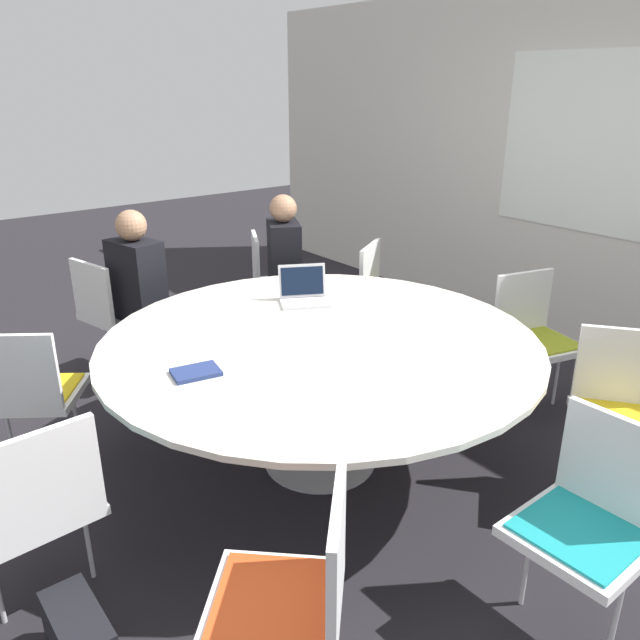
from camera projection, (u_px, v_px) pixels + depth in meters
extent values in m
plane|color=black|center=(320.00, 461.00, 3.49)|extent=(16.00, 16.00, 0.00)
cube|color=silver|center=(610.00, 173.00, 4.57)|extent=(8.00, 0.06, 2.70)
cube|color=white|center=(612.00, 146.00, 4.48)|extent=(1.80, 0.01, 1.30)
cylinder|color=#B7B7BC|center=(320.00, 459.00, 3.49)|extent=(0.61, 0.61, 0.02)
cylinder|color=#B7B7BC|center=(320.00, 403.00, 3.36)|extent=(0.16, 0.16, 0.70)
cylinder|color=silver|center=(320.00, 341.00, 3.23)|extent=(2.26, 2.26, 0.03)
cube|color=white|center=(281.00, 286.00, 4.97)|extent=(0.59, 0.58, 0.04)
cube|color=#4C5156|center=(281.00, 283.00, 4.96)|extent=(0.52, 0.51, 0.01)
cube|color=white|center=(256.00, 261.00, 4.86)|extent=(0.38, 0.22, 0.40)
cylinder|color=silver|center=(279.00, 307.00, 5.22)|extent=(0.02, 0.02, 0.43)
cylinder|color=silver|center=(285.00, 322.00, 4.89)|extent=(0.02, 0.02, 0.43)
cube|color=white|center=(121.00, 315.00, 4.37)|extent=(0.52, 0.51, 0.04)
cube|color=#4C5156|center=(120.00, 312.00, 4.36)|extent=(0.46, 0.45, 0.01)
cube|color=white|center=(92.00, 292.00, 4.15)|extent=(0.41, 0.12, 0.40)
cylinder|color=silver|center=(110.00, 340.00, 4.56)|extent=(0.02, 0.02, 0.43)
cylinder|color=silver|center=(140.00, 352.00, 4.35)|extent=(0.02, 0.02, 0.43)
cube|color=white|center=(37.00, 394.00, 3.27)|extent=(0.60, 0.60, 0.04)
cube|color=gold|center=(36.00, 390.00, 3.26)|extent=(0.53, 0.53, 0.01)
cube|color=white|center=(14.00, 373.00, 3.01)|extent=(0.27, 0.36, 0.40)
cylinder|color=silver|center=(10.00, 434.00, 3.35)|extent=(0.02, 0.02, 0.43)
cylinder|color=silver|center=(78.00, 433.00, 3.36)|extent=(0.02, 0.02, 0.43)
cube|color=white|center=(33.00, 508.00, 2.41)|extent=(0.45, 0.46, 0.04)
cube|color=teal|center=(32.00, 502.00, 2.40)|extent=(0.39, 0.41, 0.01)
cube|color=white|center=(42.00, 483.00, 2.19)|extent=(0.06, 0.42, 0.40)
cylinder|color=silver|center=(87.00, 536.00, 2.60)|extent=(0.02, 0.02, 0.43)
cube|color=white|center=(274.00, 608.00, 1.95)|extent=(0.61, 0.61, 0.04)
cube|color=#E04C1E|center=(274.00, 602.00, 1.94)|extent=(0.54, 0.53, 0.01)
cube|color=white|center=(337.00, 557.00, 1.85)|extent=(0.32, 0.31, 0.40)
cylinder|color=silver|center=(284.00, 619.00, 2.20)|extent=(0.02, 0.02, 0.43)
cube|color=white|center=(578.00, 537.00, 2.25)|extent=(0.44, 0.42, 0.04)
cube|color=teal|center=(579.00, 531.00, 2.24)|extent=(0.39, 0.37, 0.01)
cube|color=white|center=(616.00, 466.00, 2.28)|extent=(0.42, 0.03, 0.40)
cylinder|color=silver|center=(616.00, 618.00, 2.20)|extent=(0.02, 0.02, 0.43)
cylinder|color=silver|center=(527.00, 561.00, 2.47)|extent=(0.02, 0.02, 0.43)
cube|color=white|center=(620.00, 425.00, 2.98)|extent=(0.60, 0.60, 0.04)
cube|color=gold|center=(621.00, 420.00, 2.97)|extent=(0.53, 0.53, 0.01)
cube|color=white|center=(621.00, 366.00, 3.08)|extent=(0.35, 0.28, 0.40)
cylinder|color=silver|center=(573.00, 461.00, 3.11)|extent=(0.02, 0.02, 0.43)
cube|color=white|center=(540.00, 345.00, 3.87)|extent=(0.52, 0.53, 0.04)
cube|color=olive|center=(540.00, 341.00, 3.86)|extent=(0.46, 0.47, 0.01)
cube|color=white|center=(523.00, 302.00, 3.96)|extent=(0.14, 0.41, 0.40)
cylinder|color=silver|center=(557.00, 374.00, 4.02)|extent=(0.02, 0.02, 0.43)
cylinder|color=silver|center=(512.00, 384.00, 3.89)|extent=(0.02, 0.02, 0.43)
cube|color=white|center=(394.00, 302.00, 4.62)|extent=(0.58, 0.59, 0.04)
cube|color=olive|center=(394.00, 299.00, 4.61)|extent=(0.51, 0.52, 0.01)
cube|color=white|center=(370.00, 271.00, 4.60)|extent=(0.24, 0.38, 0.40)
cylinder|color=silver|center=(399.00, 323.00, 4.86)|extent=(0.02, 0.02, 0.43)
cylinder|color=silver|center=(386.00, 340.00, 4.55)|extent=(0.02, 0.02, 0.43)
cylinder|color=black|center=(297.00, 317.00, 4.93)|extent=(0.10, 0.10, 0.47)
cylinder|color=black|center=(300.00, 326.00, 4.76)|extent=(0.10, 0.10, 0.47)
cube|color=black|center=(284.00, 259.00, 4.64)|extent=(0.42, 0.36, 0.55)
sphere|color=#A87A5B|center=(283.00, 208.00, 4.51)|extent=(0.20, 0.20, 0.20)
cylinder|color=black|center=(149.00, 344.00, 4.43)|extent=(0.10, 0.10, 0.47)
cylinder|color=black|center=(165.00, 351.00, 4.33)|extent=(0.10, 0.10, 0.47)
cube|color=black|center=(137.00, 281.00, 4.12)|extent=(0.40, 0.30, 0.55)
sphere|color=#A87A5B|center=(131.00, 225.00, 3.99)|extent=(0.20, 0.20, 0.20)
cube|color=silver|center=(305.00, 303.00, 3.71)|extent=(0.31, 0.35, 0.02)
cube|color=silver|center=(302.00, 281.00, 3.76)|extent=(0.18, 0.27, 0.20)
cube|color=black|center=(302.00, 281.00, 3.75)|extent=(0.16, 0.24, 0.17)
cube|color=navy|center=(196.00, 372.00, 2.82)|extent=(0.19, 0.23, 0.02)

